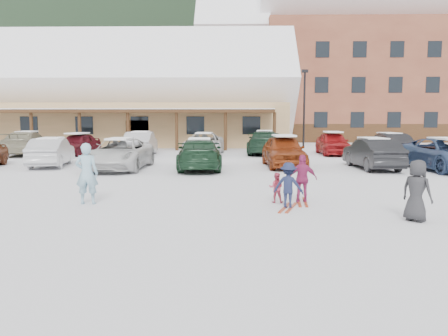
{
  "coord_description": "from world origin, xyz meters",
  "views": [
    {
      "loc": [
        0.55,
        -11.37,
        2.44
      ],
      "look_at": [
        0.3,
        1.0,
        1.0
      ],
      "focal_mm": 35.0,
      "sensor_mm": 36.0,
      "label": 1
    }
  ],
  "objects_px": {
    "adult_skier": "(87,174)",
    "parked_car_8": "(78,144)",
    "bystander_dark": "(417,191)",
    "parked_car_10": "(204,144)",
    "parked_car_1": "(51,152)",
    "parked_car_7": "(27,143)",
    "parked_car_6": "(446,154)",
    "parked_car_12": "(333,143)",
    "alpine_hotel": "(358,61)",
    "parked_car_11": "(265,142)",
    "parked_car_9": "(141,144)",
    "toddler_red": "(276,188)",
    "child_navy": "(288,185)",
    "child_magenta": "(303,179)",
    "day_lodge": "(126,100)",
    "parked_car_3": "(200,154)",
    "parked_car_4": "(284,151)",
    "parked_car_5": "(372,153)",
    "parked_car_13": "(389,144)",
    "parked_car_2": "(120,154)",
    "lamp_post": "(304,104)"
  },
  "relations": [
    {
      "from": "parked_car_3",
      "to": "parked_car_12",
      "type": "distance_m",
      "value": 11.59
    },
    {
      "from": "alpine_hotel",
      "to": "parked_car_8",
      "type": "distance_m",
      "value": 32.88
    },
    {
      "from": "parked_car_8",
      "to": "alpine_hotel",
      "type": "bearing_deg",
      "value": 49.74
    },
    {
      "from": "toddler_red",
      "to": "parked_car_5",
      "type": "distance_m",
      "value": 9.98
    },
    {
      "from": "alpine_hotel",
      "to": "parked_car_11",
      "type": "bearing_deg",
      "value": -119.69
    },
    {
      "from": "parked_car_1",
      "to": "parked_car_4",
      "type": "height_order",
      "value": "parked_car_4"
    },
    {
      "from": "parked_car_13",
      "to": "lamp_post",
      "type": "bearing_deg",
      "value": -67.58
    },
    {
      "from": "parked_car_9",
      "to": "parked_car_13",
      "type": "height_order",
      "value": "parked_car_9"
    },
    {
      "from": "day_lodge",
      "to": "parked_car_13",
      "type": "bearing_deg",
      "value": -30.23
    },
    {
      "from": "parked_car_1",
      "to": "child_magenta",
      "type": "bearing_deg",
      "value": 130.72
    },
    {
      "from": "parked_car_2",
      "to": "parked_car_8",
      "type": "relative_size",
      "value": 1.26
    },
    {
      "from": "adult_skier",
      "to": "parked_car_12",
      "type": "relative_size",
      "value": 0.39
    },
    {
      "from": "parked_car_1",
      "to": "parked_car_8",
      "type": "distance_m",
      "value": 6.66
    },
    {
      "from": "alpine_hotel",
      "to": "toddler_red",
      "type": "relative_size",
      "value": 36.34
    },
    {
      "from": "day_lodge",
      "to": "parked_car_3",
      "type": "xyz_separation_m",
      "value": [
        7.99,
        -18.95,
        -3.22
      ]
    },
    {
      "from": "bystander_dark",
      "to": "parked_car_10",
      "type": "xyz_separation_m",
      "value": [
        -6.2,
        18.2,
        -0.01
      ]
    },
    {
      "from": "parked_car_7",
      "to": "parked_car_8",
      "type": "height_order",
      "value": "parked_car_7"
    },
    {
      "from": "parked_car_6",
      "to": "parked_car_7",
      "type": "xyz_separation_m",
      "value": [
        -23.16,
        7.87,
        0.02
      ]
    },
    {
      "from": "child_navy",
      "to": "child_magenta",
      "type": "distance_m",
      "value": 0.94
    },
    {
      "from": "alpine_hotel",
      "to": "parked_car_12",
      "type": "xyz_separation_m",
      "value": [
        -7.18,
        -20.71,
        -7.88
      ]
    },
    {
      "from": "lamp_post",
      "to": "parked_car_4",
      "type": "relative_size",
      "value": 1.37
    },
    {
      "from": "alpine_hotel",
      "to": "parked_car_10",
      "type": "height_order",
      "value": "alpine_hotel"
    },
    {
      "from": "parked_car_2",
      "to": "parked_car_10",
      "type": "xyz_separation_m",
      "value": [
        3.44,
        8.0,
        -0.01
      ]
    },
    {
      "from": "parked_car_4",
      "to": "parked_car_5",
      "type": "relative_size",
      "value": 1.03
    },
    {
      "from": "parked_car_1",
      "to": "parked_car_7",
      "type": "xyz_separation_m",
      "value": [
        -4.29,
        6.5,
        0.06
      ]
    },
    {
      "from": "parked_car_6",
      "to": "parked_car_13",
      "type": "height_order",
      "value": "parked_car_6"
    },
    {
      "from": "lamp_post",
      "to": "parked_car_13",
      "type": "xyz_separation_m",
      "value": [
        4.13,
        -8.06,
        -2.82
      ]
    },
    {
      "from": "toddler_red",
      "to": "parked_car_4",
      "type": "bearing_deg",
      "value": -89.35
    },
    {
      "from": "parked_car_1",
      "to": "parked_car_5",
      "type": "relative_size",
      "value": 0.97
    },
    {
      "from": "lamp_post",
      "to": "parked_car_8",
      "type": "relative_size",
      "value": 1.51
    },
    {
      "from": "parked_car_9",
      "to": "child_navy",
      "type": "bearing_deg",
      "value": 111.05
    },
    {
      "from": "parked_car_9",
      "to": "parked_car_12",
      "type": "distance_m",
      "value": 12.45
    },
    {
      "from": "adult_skier",
      "to": "child_magenta",
      "type": "distance_m",
      "value": 6.12
    },
    {
      "from": "day_lodge",
      "to": "parked_car_2",
      "type": "relative_size",
      "value": 5.58
    },
    {
      "from": "adult_skier",
      "to": "parked_car_8",
      "type": "height_order",
      "value": "adult_skier"
    },
    {
      "from": "child_navy",
      "to": "lamp_post",
      "type": "bearing_deg",
      "value": -81.76
    },
    {
      "from": "parked_car_1",
      "to": "parked_car_7",
      "type": "height_order",
      "value": "parked_car_7"
    },
    {
      "from": "toddler_red",
      "to": "bystander_dark",
      "type": "bearing_deg",
      "value": 152.95
    },
    {
      "from": "parked_car_6",
      "to": "parked_car_12",
      "type": "height_order",
      "value": "parked_car_12"
    },
    {
      "from": "bystander_dark",
      "to": "parked_car_9",
      "type": "height_order",
      "value": "parked_car_9"
    },
    {
      "from": "parked_car_1",
      "to": "parked_car_9",
      "type": "relative_size",
      "value": 0.92
    },
    {
      "from": "lamp_post",
      "to": "parked_car_7",
      "type": "relative_size",
      "value": 1.19
    },
    {
      "from": "alpine_hotel",
      "to": "parked_car_9",
      "type": "bearing_deg",
      "value": -132.19
    },
    {
      "from": "parked_car_12",
      "to": "parked_car_6",
      "type": "bearing_deg",
      "value": -68.07
    },
    {
      "from": "parked_car_2",
      "to": "parked_car_9",
      "type": "height_order",
      "value": "parked_car_9"
    },
    {
      "from": "adult_skier",
      "to": "parked_car_12",
      "type": "bearing_deg",
      "value": -127.24
    },
    {
      "from": "parked_car_9",
      "to": "parked_car_7",
      "type": "bearing_deg",
      "value": -5.82
    },
    {
      "from": "parked_car_10",
      "to": "parked_car_6",
      "type": "bearing_deg",
      "value": -33.29
    },
    {
      "from": "parked_car_11",
      "to": "parked_car_9",
      "type": "bearing_deg",
      "value": 14.86
    },
    {
      "from": "parked_car_7",
      "to": "parked_car_11",
      "type": "relative_size",
      "value": 0.98
    }
  ]
}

